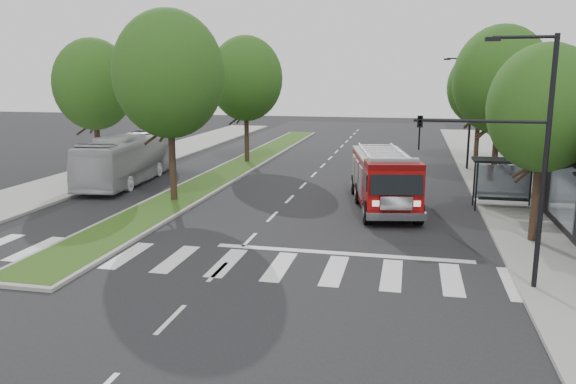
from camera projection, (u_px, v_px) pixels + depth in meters
name	position (u px, v px, depth m)	size (l,w,h in m)	color
ground	(249.00, 240.00, 23.56)	(140.00, 140.00, 0.00)	black
sidewalk_right	(522.00, 201.00, 30.49)	(5.00, 80.00, 0.15)	gray
sidewalk_left	(76.00, 181.00, 36.14)	(5.00, 80.00, 0.15)	gray
median	(240.00, 166.00, 42.01)	(3.00, 50.00, 0.15)	gray
bus_shelter	(505.00, 170.00, 28.59)	(3.20, 1.60, 2.61)	black
tree_right_near	(544.00, 108.00, 21.93)	(4.40, 4.40, 8.05)	black
tree_right_mid	(501.00, 80.00, 33.20)	(5.60, 5.60, 9.72)	black
tree_right_far	(480.00, 87.00, 42.90)	(5.00, 5.00, 8.73)	black
tree_median_near	(169.00, 74.00, 29.15)	(5.80, 5.80, 10.16)	black
tree_median_far	(246.00, 79.00, 42.60)	(5.60, 5.60, 9.72)	black
tree_left_mid	(94.00, 84.00, 36.69)	(5.20, 5.20, 9.16)	black
streetlight_right_near	(516.00, 146.00, 17.24)	(4.08, 0.22, 8.00)	black
streetlight_right_far	(468.00, 108.00, 39.59)	(2.11, 0.20, 8.00)	black
fire_engine	(384.00, 180.00, 29.05)	(4.20, 9.14, 3.06)	#580405
city_bus	(129.00, 158.00, 35.92)	(2.60, 11.09, 3.09)	#B4B4B9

